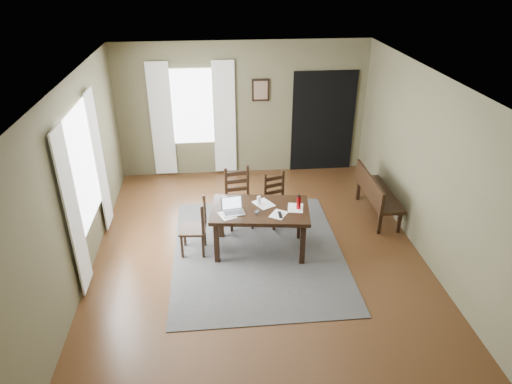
{
  "coord_description": "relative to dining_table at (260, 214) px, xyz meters",
  "views": [
    {
      "loc": [
        -0.6,
        -5.84,
        4.15
      ],
      "look_at": [
        0.0,
        0.3,
        0.9
      ],
      "focal_mm": 32.0,
      "sensor_mm": 36.0,
      "label": 1
    }
  ],
  "objects": [
    {
      "name": "paper_c",
      "position": [
        0.07,
        0.13,
        0.09
      ],
      "size": [
        0.36,
        0.39,
        0.0
      ],
      "primitive_type": "cube",
      "rotation": [
        0.0,
        0.0,
        0.51
      ],
      "color": "white",
      "rests_on": "dining_table"
    },
    {
      "name": "tv_remote",
      "position": [
        0.27,
        -0.23,
        0.1
      ],
      "size": [
        0.05,
        0.17,
        0.02
      ],
      "primitive_type": "cube",
      "rotation": [
        0.0,
        0.0,
        0.0
      ],
      "color": "black",
      "rests_on": "dining_table"
    },
    {
      "name": "curtain_back_right",
      "position": [
        -0.42,
        2.88,
        0.55
      ],
      "size": [
        0.44,
        0.03,
        2.3
      ],
      "color": "silver",
      "rests_on": "ground"
    },
    {
      "name": "computer_mouse",
      "position": [
        -0.06,
        -0.13,
        0.11
      ],
      "size": [
        0.07,
        0.1,
        0.03
      ],
      "primitive_type": "cube",
      "rotation": [
        0.0,
        0.0,
        -0.28
      ],
      "color": "#3F3F42",
      "rests_on": "dining_table"
    },
    {
      "name": "room_shell",
      "position": [
        -0.04,
        -0.06,
        1.15
      ],
      "size": [
        5.02,
        6.02,
        2.71
      ],
      "color": "brown",
      "rests_on": "ground"
    },
    {
      "name": "dining_table",
      "position": [
        0.0,
        0.0,
        0.0
      ],
      "size": [
        1.56,
        1.05,
        0.73
      ],
      "rotation": [
        0.0,
        0.0,
        -0.13
      ],
      "color": "black",
      "rests_on": "rug"
    },
    {
      "name": "curtain_left_near",
      "position": [
        -2.48,
        -0.68,
        0.55
      ],
      "size": [
        0.03,
        0.48,
        2.3
      ],
      "color": "silver",
      "rests_on": "ground"
    },
    {
      "name": "doorway_back",
      "position": [
        1.61,
        2.91,
        0.4
      ],
      "size": [
        1.3,
        0.03,
        2.1
      ],
      "color": "black",
      "rests_on": "ground"
    },
    {
      "name": "chair_back_right",
      "position": [
        0.37,
        0.77,
        -0.21
      ],
      "size": [
        0.5,
        0.5,
        0.89
      ],
      "rotation": [
        0.0,
        0.0,
        0.33
      ],
      "color": "black",
      "rests_on": "rug"
    },
    {
      "name": "paper_d",
      "position": [
        0.53,
        -0.04,
        0.09
      ],
      "size": [
        0.28,
        0.33,
        0.0
      ],
      "primitive_type": "cube",
      "rotation": [
        0.0,
        0.0,
        -0.2
      ],
      "color": "white",
      "rests_on": "dining_table"
    },
    {
      "name": "curtain_back_left",
      "position": [
        -1.66,
        2.88,
        0.55
      ],
      "size": [
        0.44,
        0.03,
        2.3
      ],
      "color": "silver",
      "rests_on": "ground"
    },
    {
      "name": "chair_end",
      "position": [
        -0.98,
        0.03,
        -0.21
      ],
      "size": [
        0.43,
        0.42,
        0.9
      ],
      "rotation": [
        0.0,
        0.0,
        -1.65
      ],
      "color": "black",
      "rests_on": "rug"
    },
    {
      "name": "chair_back_left",
      "position": [
        -0.27,
        0.82,
        -0.16
      ],
      "size": [
        0.49,
        0.49,
        1.0
      ],
      "rotation": [
        0.0,
        0.0,
        0.14
      ],
      "color": "black",
      "rests_on": "rug"
    },
    {
      "name": "water_bottle",
      "position": [
        0.57,
        -0.06,
        0.2
      ],
      "size": [
        0.07,
        0.07,
        0.23
      ],
      "rotation": [
        0.0,
        0.0,
        -0.03
      ],
      "color": "#9F0C11",
      "rests_on": "dining_table"
    },
    {
      "name": "curtain_left_far",
      "position": [
        -2.48,
        0.96,
        0.55
      ],
      "size": [
        0.03,
        0.48,
        2.3
      ],
      "color": "silver",
      "rests_on": "ground"
    },
    {
      "name": "ground",
      "position": [
        -0.04,
        -0.06,
        -0.66
      ],
      "size": [
        5.0,
        6.0,
        0.01
      ],
      "color": "#492C16"
    },
    {
      "name": "rug",
      "position": [
        -0.04,
        -0.06,
        -0.65
      ],
      "size": [
        2.6,
        3.2,
        0.01
      ],
      "color": "#3F3F3F",
      "rests_on": "ground"
    },
    {
      "name": "window_left",
      "position": [
        -2.51,
        0.14,
        0.8
      ],
      "size": [
        0.01,
        1.3,
        1.7
      ],
      "color": "white",
      "rests_on": "ground"
    },
    {
      "name": "window_back",
      "position": [
        -1.04,
        2.91,
        0.8
      ],
      "size": [
        1.0,
        0.01,
        1.5
      ],
      "color": "white",
      "rests_on": "ground"
    },
    {
      "name": "drinking_glass",
      "position": [
        -0.01,
        0.13,
        0.16
      ],
      "size": [
        0.08,
        0.08,
        0.13
      ],
      "primitive_type": "cylinder",
      "rotation": [
        0.0,
        0.0,
        -0.34
      ],
      "color": "silver",
      "rests_on": "dining_table"
    },
    {
      "name": "laptop",
      "position": [
        -0.42,
        -0.05,
        0.15
      ],
      "size": [
        0.36,
        0.3,
        0.22
      ],
      "rotation": [
        0.0,
        0.0,
        0.15
      ],
      "color": "#B7B7BC",
      "rests_on": "dining_table"
    },
    {
      "name": "bench",
      "position": [
        2.11,
        0.87,
        -0.19
      ],
      "size": [
        0.45,
        1.39,
        0.78
      ],
      "rotation": [
        0.0,
        0.0,
        1.57
      ],
      "color": "black",
      "rests_on": "ground"
    },
    {
      "name": "paper_a",
      "position": [
        -0.5,
        -0.15,
        0.09
      ],
      "size": [
        0.29,
        0.33,
        0.0
      ],
      "primitive_type": "cube",
      "rotation": [
        0.0,
        0.0,
        0.38
      ],
      "color": "white",
      "rests_on": "dining_table"
    },
    {
      "name": "framed_picture",
      "position": [
        0.31,
        2.9,
        1.1
      ],
      "size": [
        0.34,
        0.03,
        0.44
      ],
      "color": "black",
      "rests_on": "ground"
    },
    {
      "name": "paper_b",
      "position": [
        0.25,
        -0.2,
        0.09
      ],
      "size": [
        0.32,
        0.33,
        0.0
      ],
      "primitive_type": "cube",
      "rotation": [
        0.0,
        0.0,
        -0.57
      ],
      "color": "white",
      "rests_on": "dining_table"
    }
  ]
}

